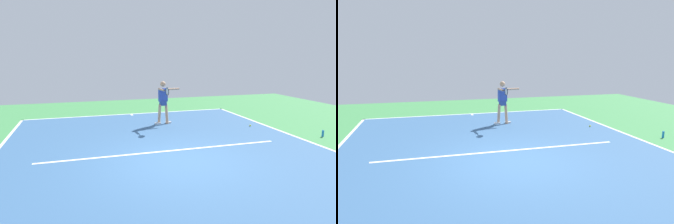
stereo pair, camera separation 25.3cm
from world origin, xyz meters
The scene contains 9 objects.
ground_plane centered at (0.00, 0.00, 0.00)m, with size 22.45×22.45×0.00m, color #428E4C.
court_surface centered at (0.00, 0.00, 0.00)m, with size 9.44×13.47×0.00m, color #38608E.
court_line_baseline_near centered at (0.00, -6.69, 0.00)m, with size 9.44×0.10×0.01m, color white.
court_line_sideline_left centered at (-4.67, 0.00, 0.00)m, with size 0.10×13.47×0.01m, color white.
court_line_service centered at (0.00, -0.93, 0.00)m, with size 7.08×0.10×0.01m, color white.
court_line_centre_mark centered at (0.00, -6.49, 0.00)m, with size 0.10×0.30×0.01m, color white.
tennis_player centered at (-0.90, -4.29, 0.98)m, with size 1.05×1.18×1.72m.
tennis_ball_far_corner centered at (-4.01, -2.91, 0.03)m, with size 0.07×0.07×0.07m, color yellow.
water_bottle centered at (-5.56, -0.90, 0.11)m, with size 0.07×0.07×0.22m, color blue.
Camera 1 is at (2.30, 6.93, 2.72)m, focal length 31.82 mm.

